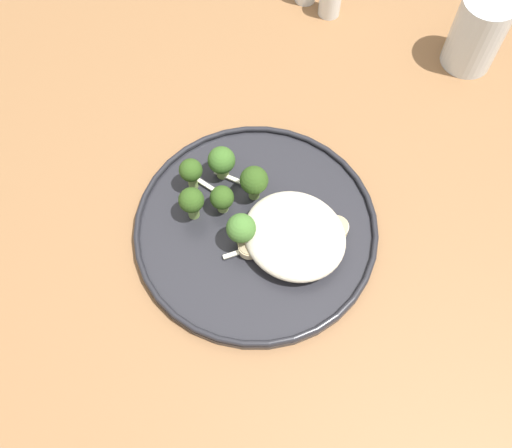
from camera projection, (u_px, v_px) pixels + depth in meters
The scene contains 21 objects.
ground at pixel (269, 374), 1.37m from camera, with size 6.00×6.00×0.00m, color #665B51.
wooden_dining_table at pixel (278, 263), 0.78m from camera, with size 1.40×1.00×0.74m.
dinner_plate at pixel (256, 228), 0.70m from camera, with size 0.29×0.29×0.02m.
noodle_bed at pixel (293, 238), 0.67m from camera, with size 0.12×0.11×0.04m.
seared_scallop_front_small at pixel (285, 251), 0.67m from camera, with size 0.03×0.03×0.02m.
seared_scallop_tilted_round at pixel (336, 228), 0.69m from camera, with size 0.03×0.03×0.02m.
seared_scallop_on_noodles at pixel (287, 230), 0.68m from camera, with size 0.02×0.02×0.02m.
seared_scallop_half_hidden at pixel (249, 248), 0.68m from camera, with size 0.03×0.03×0.01m.
seared_scallop_tiny_bay at pixel (297, 212), 0.70m from camera, with size 0.03×0.03×0.01m.
seared_scallop_center_golden at pixel (304, 237), 0.68m from camera, with size 0.03×0.03×0.01m.
broccoli_floret_tall_stalk at pixel (191, 172), 0.70m from camera, with size 0.03×0.03×0.05m.
broccoli_floret_split_head at pixel (192, 202), 0.68m from camera, with size 0.03×0.03×0.05m.
broccoli_floret_center_pile at pixel (241, 229), 0.66m from camera, with size 0.03×0.03×0.06m.
broccoli_floret_rear_charred at pixel (254, 181), 0.69m from camera, with size 0.03×0.03×0.05m.
broccoli_floret_front_edge at pixel (222, 198), 0.69m from camera, with size 0.03×0.03×0.04m.
broccoli_floret_beside_noodles at pixel (222, 161), 0.71m from camera, with size 0.03×0.03×0.05m.
onion_sliver_long_sliver at pixel (211, 188), 0.72m from camera, with size 0.04×0.01×0.00m, color silver.
onion_sliver_curled_piece at pixel (236, 180), 0.72m from camera, with size 0.06×0.01×0.00m, color silver.
onion_sliver_pale_crescent at pixel (266, 226), 0.70m from camera, with size 0.05×0.01×0.00m, color silver.
onion_sliver_short_strip at pixel (239, 252), 0.68m from camera, with size 0.04×0.01×0.00m, color silver.
water_glass at pixel (476, 36), 0.79m from camera, with size 0.07×0.07×0.11m.
Camera 1 is at (-0.17, 0.25, 1.38)m, focal length 41.29 mm.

